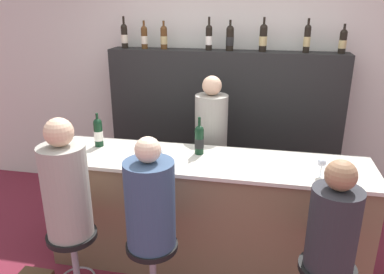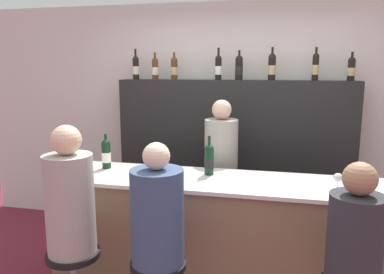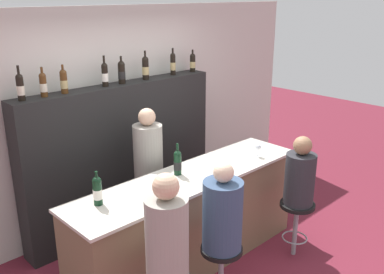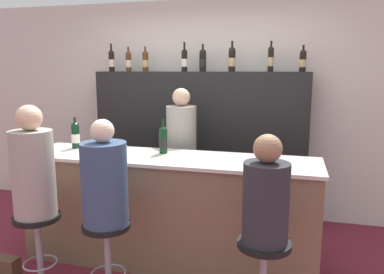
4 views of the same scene
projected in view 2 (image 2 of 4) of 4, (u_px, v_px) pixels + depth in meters
wall_back at (236, 120)px, 4.26m from camera, size 6.40×0.05×2.60m
bar_counter at (215, 238)px, 3.06m from camera, size 2.69×0.66×1.01m
back_bar_cabinet at (233, 161)px, 4.12m from camera, size 2.51×0.28×1.76m
wine_bottle_counter_0 at (106, 154)px, 3.28m from camera, size 0.08×0.08×0.31m
wine_bottle_counter_1 at (209, 159)px, 3.07m from camera, size 0.08×0.08×0.32m
wine_bottle_backbar_0 at (136, 67)px, 4.18m from camera, size 0.07×0.07×0.34m
wine_bottle_backbar_1 at (155, 68)px, 4.13m from camera, size 0.07×0.07×0.29m
wine_bottle_backbar_2 at (174, 68)px, 4.08m from camera, size 0.07×0.07×0.29m
wine_bottle_backbar_3 at (218, 67)px, 3.98m from camera, size 0.07×0.07×0.34m
wine_bottle_backbar_4 at (239, 68)px, 3.93m from camera, size 0.08×0.08×0.31m
wine_bottle_backbar_5 at (272, 67)px, 3.85m from camera, size 0.08×0.08×0.34m
wine_bottle_backbar_6 at (315, 67)px, 3.76m from camera, size 0.07×0.07×0.33m
wine_bottle_backbar_7 at (351, 69)px, 3.69m from camera, size 0.07×0.07×0.28m
wine_glass_0 at (168, 170)px, 2.90m from camera, size 0.07×0.07×0.13m
wine_glass_1 at (338, 179)px, 2.63m from camera, size 0.07×0.07×0.14m
bar_stool_left at (74, 269)px, 2.62m from camera, size 0.37×0.37×0.62m
guest_seated_left at (70, 198)px, 2.53m from camera, size 0.33×0.33×0.89m
guest_seated_middle at (157, 213)px, 2.40m from camera, size 0.34×0.34×0.80m
guest_seated_right at (355, 234)px, 2.14m from camera, size 0.31×0.31×0.74m
bartender at (221, 188)px, 3.62m from camera, size 0.32×0.32×1.59m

